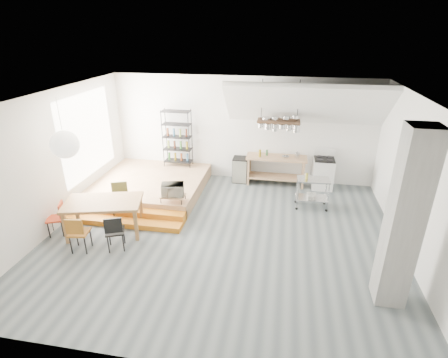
% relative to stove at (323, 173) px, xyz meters
% --- Properties ---
extents(floor, '(8.00, 8.00, 0.00)m').
position_rel_stove_xyz_m(floor, '(-2.50, -3.16, -0.48)').
color(floor, '#4C5558').
rests_on(floor, ground).
extents(wall_back, '(8.00, 0.04, 3.20)m').
position_rel_stove_xyz_m(wall_back, '(-2.50, 0.34, 1.12)').
color(wall_back, silver).
rests_on(wall_back, ground).
extents(wall_left, '(0.04, 7.00, 3.20)m').
position_rel_stove_xyz_m(wall_left, '(-6.50, -3.16, 1.12)').
color(wall_left, silver).
rests_on(wall_left, ground).
extents(wall_right, '(0.04, 7.00, 3.20)m').
position_rel_stove_xyz_m(wall_right, '(1.50, -3.16, 1.12)').
color(wall_right, silver).
rests_on(wall_right, ground).
extents(ceiling, '(8.00, 7.00, 0.02)m').
position_rel_stove_xyz_m(ceiling, '(-2.50, -3.16, 2.72)').
color(ceiling, white).
rests_on(ceiling, wall_back).
extents(slope_ceiling, '(4.40, 1.44, 1.32)m').
position_rel_stove_xyz_m(slope_ceiling, '(-0.70, -0.26, 2.07)').
color(slope_ceiling, white).
rests_on(slope_ceiling, wall_back).
extents(window_pane, '(0.02, 2.50, 2.20)m').
position_rel_stove_xyz_m(window_pane, '(-6.48, -1.66, 1.32)').
color(window_pane, white).
rests_on(window_pane, wall_left).
extents(platform, '(3.00, 3.00, 0.40)m').
position_rel_stove_xyz_m(platform, '(-5.00, -1.16, -0.28)').
color(platform, '#A07A50').
rests_on(platform, ground).
extents(step_lower, '(3.00, 0.35, 0.13)m').
position_rel_stove_xyz_m(step_lower, '(-5.00, -3.11, -0.41)').
color(step_lower, '#C87117').
rests_on(step_lower, ground).
extents(step_upper, '(3.00, 0.35, 0.27)m').
position_rel_stove_xyz_m(step_upper, '(-5.00, -2.76, -0.35)').
color(step_upper, '#C87117').
rests_on(step_upper, ground).
extents(concrete_column, '(0.50, 0.50, 3.20)m').
position_rel_stove_xyz_m(concrete_column, '(0.80, -4.66, 1.12)').
color(concrete_column, gray).
rests_on(concrete_column, ground).
extents(kitchen_counter, '(1.80, 0.60, 0.91)m').
position_rel_stove_xyz_m(kitchen_counter, '(-1.40, -0.01, 0.15)').
color(kitchen_counter, '#A07A50').
rests_on(kitchen_counter, ground).
extents(stove, '(0.60, 0.60, 1.18)m').
position_rel_stove_xyz_m(stove, '(0.00, 0.00, 0.00)').
color(stove, white).
rests_on(stove, ground).
extents(pot_rack, '(1.20, 0.50, 1.43)m').
position_rel_stove_xyz_m(pot_rack, '(-1.37, -0.23, 1.50)').
color(pot_rack, '#392717').
rests_on(pot_rack, ceiling).
extents(wire_shelving, '(0.88, 0.38, 1.80)m').
position_rel_stove_xyz_m(wire_shelving, '(-4.50, 0.04, 0.85)').
color(wire_shelving, black).
rests_on(wire_shelving, platform).
extents(microwave_shelf, '(0.60, 0.40, 0.16)m').
position_rel_stove_xyz_m(microwave_shelf, '(-3.90, -2.41, 0.07)').
color(microwave_shelf, '#A07A50').
rests_on(microwave_shelf, platform).
extents(paper_lantern, '(0.60, 0.60, 0.60)m').
position_rel_stove_xyz_m(paper_lantern, '(-5.80, -3.64, 1.72)').
color(paper_lantern, white).
rests_on(paper_lantern, ceiling).
extents(dining_table, '(1.91, 1.37, 0.82)m').
position_rel_stove_xyz_m(dining_table, '(-5.22, -3.49, 0.25)').
color(dining_table, olive).
rests_on(dining_table, ground).
extents(chair_mustard, '(0.45, 0.45, 0.86)m').
position_rel_stove_xyz_m(chair_mustard, '(-5.40, -4.33, 0.03)').
color(chair_mustard, '#9E601B').
rests_on(chair_mustard, ground).
extents(chair_black, '(0.51, 0.51, 0.85)m').
position_rel_stove_xyz_m(chair_black, '(-4.65, -4.13, 0.03)').
color(chair_black, black).
rests_on(chair_black, ground).
extents(chair_olive, '(0.53, 0.53, 0.90)m').
position_rel_stove_xyz_m(chair_olive, '(-5.21, -2.69, 0.06)').
color(chair_olive, brown).
rests_on(chair_olive, ground).
extents(chair_red, '(0.48, 0.48, 0.81)m').
position_rel_stove_xyz_m(chair_red, '(-6.25, -3.75, 0.00)').
color(chair_red, '#C03B1B').
rests_on(chair_red, ground).
extents(rolling_cart, '(0.87, 0.52, 0.83)m').
position_rel_stove_xyz_m(rolling_cart, '(-0.38, -1.36, 0.06)').
color(rolling_cart, silver).
rests_on(rolling_cart, ground).
extents(mini_fridge, '(0.46, 0.46, 0.78)m').
position_rel_stove_xyz_m(mini_fridge, '(-2.50, 0.04, -0.09)').
color(mini_fridge, black).
rests_on(mini_fridge, ground).
extents(microwave, '(0.63, 0.51, 0.31)m').
position_rel_stove_xyz_m(microwave, '(-3.90, -2.41, 0.24)').
color(microwave, beige).
rests_on(microwave, microwave_shelf).
extents(bowl, '(0.23, 0.23, 0.05)m').
position_rel_stove_xyz_m(bowl, '(-1.13, -0.06, 0.46)').
color(bowl, silver).
rests_on(bowl, kitchen_counter).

